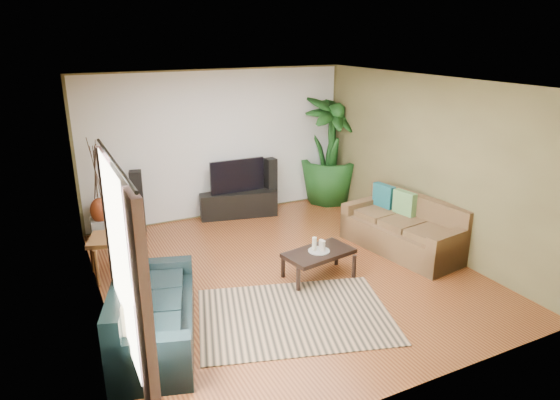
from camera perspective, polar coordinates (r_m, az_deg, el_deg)
floor at (r=7.31m, az=0.70°, el=-8.27°), size 5.50×5.50×0.00m
ceiling at (r=6.55m, az=0.80°, el=13.29°), size 5.50×5.50×0.00m
wall_back at (r=9.26m, az=-7.08°, el=6.30°), size 5.00×0.00×5.00m
wall_front at (r=4.69m, az=16.36°, el=-6.90°), size 5.00×0.00×5.00m
wall_left at (r=6.14m, az=-20.50°, el=-1.22°), size 0.00×5.50×5.50m
wall_right at (r=8.22m, az=16.50°, el=4.07°), size 0.00×5.50×5.50m
backwall_panel at (r=9.25m, az=-7.06°, el=6.29°), size 4.90×0.00×4.90m
window_pane at (r=4.64m, az=-17.94°, el=-6.68°), size 0.00×1.80×1.80m
curtain_near at (r=4.11m, az=-15.14°, el=-13.87°), size 0.08×0.35×2.20m
curtain_far at (r=5.43m, az=-18.45°, el=-5.86°), size 0.08×0.35×2.20m
curtain_rod at (r=4.35m, az=-18.47°, el=4.21°), size 0.03×1.90×0.03m
sofa_left at (r=5.80m, az=-14.08°, el=-11.85°), size 1.33×2.04×0.85m
sofa_right at (r=8.09m, az=13.87°, el=-2.81°), size 1.16×2.06×0.85m
area_rug at (r=6.29m, az=1.72°, el=-13.07°), size 2.71×2.26×0.01m
coffee_table at (r=7.12m, az=4.43°, el=-7.32°), size 1.06×0.69×0.40m
candle_tray at (r=7.03m, az=4.47°, el=-5.81°), size 0.30×0.30×0.01m
candle_tall at (r=6.99m, az=3.94°, el=-5.03°), size 0.06×0.06×0.20m
candle_mid at (r=6.99m, az=4.94°, el=-5.25°), size 0.06×0.06×0.15m
candle_short at (r=7.08m, az=4.73°, el=-5.01°), size 0.06×0.06×0.12m
tv_stand at (r=9.42m, az=-4.80°, el=-0.43°), size 1.48×0.72×0.48m
television at (r=9.26m, az=-4.89°, el=2.76°), size 1.05×0.06×0.62m
speaker_left at (r=8.86m, az=-15.95°, el=-0.24°), size 0.24×0.26×1.10m
speaker_right at (r=9.56m, az=-1.06°, el=1.71°), size 0.20×0.22×1.05m
potted_plant at (r=10.05m, az=5.71°, el=5.74°), size 1.45×1.45×2.15m
plant_pot at (r=10.30m, az=5.55°, el=0.74°), size 0.40×0.40×0.31m
pedestal at (r=8.91m, az=-19.65°, el=-3.12°), size 0.36×0.36×0.34m
vase at (r=8.80m, az=-19.88°, el=-1.14°), size 0.31×0.31×0.44m
side_table at (r=7.50m, az=-18.64°, el=-6.11°), size 0.71×0.71×0.59m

